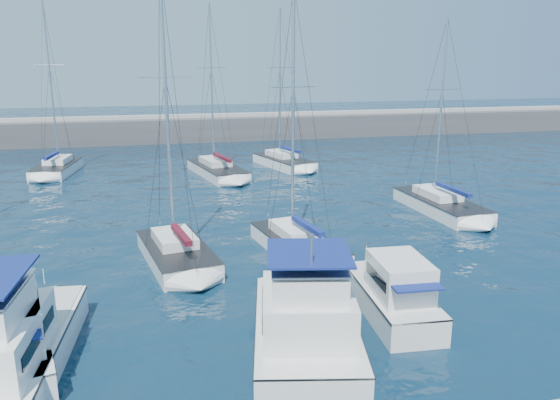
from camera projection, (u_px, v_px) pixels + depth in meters
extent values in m
plane|color=black|center=(256.00, 304.00, 24.44)|extent=(220.00, 220.00, 0.00)
cube|color=#424244|center=(182.00, 133.00, 73.15)|extent=(160.00, 6.00, 4.00)
cube|color=gray|center=(182.00, 116.00, 72.60)|extent=(160.00, 1.20, 0.50)
cube|color=white|center=(14.00, 356.00, 19.45)|extent=(3.83, 6.84, 1.60)
cube|color=#262628|center=(11.00, 337.00, 19.26)|extent=(3.87, 6.85, 0.08)
cube|color=white|center=(8.00, 324.00, 18.37)|extent=(2.68, 3.39, 1.60)
cube|color=black|center=(8.00, 322.00, 18.35)|extent=(2.58, 2.81, 0.45)
cube|color=navy|center=(8.00, 331.00, 17.27)|extent=(2.33, 2.36, 0.07)
cube|color=white|center=(6.00, 366.00, 18.78)|extent=(4.46, 9.97, 1.60)
cube|color=#262628|center=(3.00, 347.00, 18.59)|extent=(4.53, 9.98, 0.08)
cube|color=silver|center=(305.00, 338.00, 20.69)|extent=(5.28, 8.53, 1.60)
cube|color=#262628|center=(305.00, 320.00, 20.50)|extent=(5.35, 8.54, 0.08)
cube|color=silver|center=(308.00, 311.00, 19.35)|extent=(3.85, 4.25, 1.60)
cube|color=black|center=(308.00, 309.00, 19.33)|extent=(3.76, 3.54, 0.45)
cube|color=silver|center=(308.00, 280.00, 18.84)|extent=(3.00, 3.04, 0.90)
cube|color=navy|center=(309.00, 253.00, 18.59)|extent=(3.39, 3.47, 0.08)
cube|color=silver|center=(391.00, 305.00, 23.48)|extent=(2.81, 6.50, 1.60)
cube|color=#262628|center=(392.00, 289.00, 23.29)|extent=(2.86, 6.51, 0.08)
cube|color=silver|center=(400.00, 277.00, 22.34)|extent=(2.22, 3.08, 1.60)
cube|color=black|center=(400.00, 275.00, 22.32)|extent=(2.22, 2.49, 0.45)
cube|color=navy|center=(411.00, 281.00, 21.15)|extent=(2.04, 2.06, 0.07)
cube|color=silver|center=(177.00, 257.00, 29.35)|extent=(4.25, 7.64, 1.30)
cube|color=#262628|center=(177.00, 246.00, 29.19)|extent=(4.30, 7.65, 0.06)
cube|color=silver|center=(174.00, 238.00, 29.51)|extent=(2.48, 3.45, 0.55)
cylinder|color=silver|center=(167.00, 105.00, 27.95)|extent=(0.18, 0.18, 13.86)
cylinder|color=silver|center=(181.00, 237.00, 28.01)|extent=(0.76, 3.57, 0.12)
cube|color=#4A0E1A|center=(181.00, 235.00, 27.88)|extent=(0.93, 3.26, 0.28)
cube|color=white|center=(298.00, 248.00, 30.82)|extent=(4.12, 7.91, 1.30)
cube|color=#262628|center=(298.00, 237.00, 30.66)|extent=(4.18, 7.92, 0.06)
cube|color=white|center=(294.00, 230.00, 31.00)|extent=(2.41, 3.56, 0.55)
cylinder|color=silver|center=(293.00, 111.00, 29.57)|extent=(0.18, 0.18, 12.92)
cylinder|color=silver|center=(307.00, 228.00, 29.44)|extent=(0.75, 3.73, 0.12)
cube|color=navy|center=(308.00, 226.00, 29.31)|extent=(0.91, 3.40, 0.28)
cube|color=white|center=(440.00, 208.00, 39.14)|extent=(3.44, 8.73, 1.30)
cube|color=#262628|center=(441.00, 199.00, 38.98)|extent=(3.50, 8.74, 0.06)
cube|color=white|center=(437.00, 193.00, 39.40)|extent=(2.14, 3.85, 0.55)
cylinder|color=silver|center=(441.00, 107.00, 38.15)|extent=(0.18, 0.18, 11.92)
cylinder|color=silver|center=(452.00, 191.00, 37.57)|extent=(0.34, 4.30, 0.12)
cube|color=navy|center=(453.00, 190.00, 37.44)|extent=(0.55, 3.88, 0.28)
cube|color=white|center=(57.00, 170.00, 52.10)|extent=(4.08, 7.95, 1.30)
cube|color=#262628|center=(57.00, 164.00, 51.94)|extent=(4.14, 7.96, 0.06)
cube|color=white|center=(58.00, 160.00, 52.32)|extent=(2.41, 3.57, 0.55)
cylinder|color=silver|center=(51.00, 81.00, 50.73)|extent=(0.18, 0.18, 14.40)
cylinder|color=silver|center=(52.00, 157.00, 50.62)|extent=(0.67, 3.78, 0.12)
cube|color=navy|center=(51.00, 156.00, 50.49)|extent=(0.85, 3.43, 0.28)
cube|color=silver|center=(217.00, 172.00, 51.30)|extent=(4.99, 9.63, 1.30)
cube|color=#262628|center=(217.00, 166.00, 51.15)|extent=(5.05, 9.65, 0.06)
cube|color=silver|center=(215.00, 161.00, 51.57)|extent=(2.83, 4.36, 0.55)
cylinder|color=silver|center=(211.00, 83.00, 50.05)|extent=(0.18, 0.18, 14.02)
cylinder|color=silver|center=(222.00, 159.00, 49.73)|extent=(1.10, 4.51, 0.12)
cube|color=#4A0E1A|center=(222.00, 157.00, 49.60)|extent=(1.22, 4.11, 0.28)
cube|color=white|center=(284.00, 164.00, 55.40)|extent=(5.10, 8.58, 1.30)
cube|color=#262628|center=(284.00, 158.00, 55.24)|extent=(5.16, 8.60, 0.06)
cube|color=white|center=(281.00, 154.00, 55.59)|extent=(2.85, 3.93, 0.55)
cylinder|color=silver|center=(280.00, 82.00, 54.03)|extent=(0.18, 0.18, 13.95)
cylinder|color=silver|center=(290.00, 151.00, 54.00)|extent=(1.23, 3.91, 0.12)
cube|color=navy|center=(290.00, 150.00, 53.88)|extent=(1.34, 3.59, 0.28)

